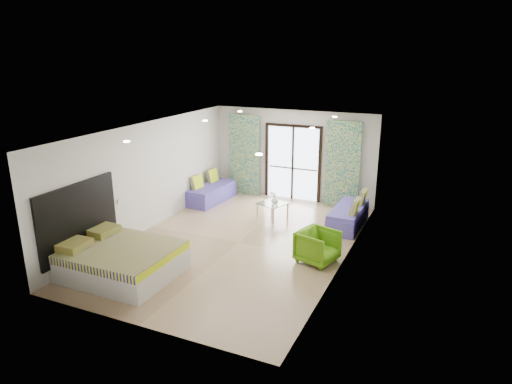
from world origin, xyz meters
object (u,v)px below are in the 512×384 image
at_px(coffee_table, 273,205).
at_px(armchair, 318,245).
at_px(daybed_right, 349,215).
at_px(daybed_left, 212,192).
at_px(bed, 120,260).

bearing_deg(coffee_table, armchair, -47.77).
height_order(daybed_right, armchair, daybed_right).
height_order(daybed_left, daybed_right, daybed_right).
bearing_deg(bed, daybed_right, 51.73).
xyz_separation_m(bed, armchair, (3.47, 2.19, 0.08)).
xyz_separation_m(daybed_left, coffee_table, (2.23, -0.62, 0.12)).
relative_size(daybed_left, armchair, 2.33).
bearing_deg(bed, coffee_table, 69.46).
relative_size(daybed_right, coffee_table, 2.16).
relative_size(daybed_left, daybed_right, 0.99).
height_order(bed, daybed_left, daybed_left).
xyz_separation_m(daybed_right, armchair, (-0.12, -2.37, 0.11)).
bearing_deg(daybed_right, coffee_table, -170.85).
bearing_deg(armchair, daybed_left, 73.16).
height_order(daybed_right, coffee_table, daybed_right).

